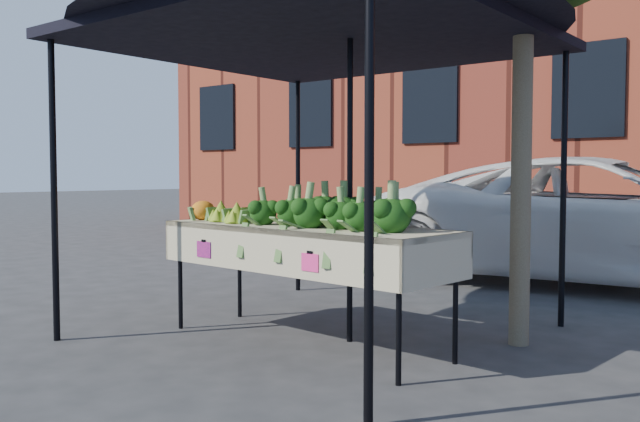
{
  "coord_description": "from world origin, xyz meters",
  "views": [
    {
      "loc": [
        3.04,
        -3.83,
        1.28
      ],
      "look_at": [
        -0.18,
        0.27,
        1.0
      ],
      "focal_mm": 38.07,
      "sensor_mm": 36.0,
      "label": 1
    }
  ],
  "objects_px": {
    "street_tree": "(523,55)",
    "table": "(304,285)",
    "canopy": "(320,163)",
    "vehicle": "(606,53)"
  },
  "relations": [
    {
      "from": "street_tree",
      "to": "table",
      "type": "bearing_deg",
      "value": -142.14
    },
    {
      "from": "canopy",
      "to": "vehicle",
      "type": "height_order",
      "value": "vehicle"
    },
    {
      "from": "canopy",
      "to": "vehicle",
      "type": "bearing_deg",
      "value": 75.09
    },
    {
      "from": "table",
      "to": "vehicle",
      "type": "height_order",
      "value": "vehicle"
    },
    {
      "from": "vehicle",
      "to": "street_tree",
      "type": "relative_size",
      "value": 1.24
    },
    {
      "from": "table",
      "to": "vehicle",
      "type": "xyz_separation_m",
      "value": [
        0.93,
        4.36,
        2.23
      ]
    },
    {
      "from": "table",
      "to": "canopy",
      "type": "bearing_deg",
      "value": 109.41
    },
    {
      "from": "table",
      "to": "canopy",
      "type": "height_order",
      "value": "canopy"
    },
    {
      "from": "street_tree",
      "to": "canopy",
      "type": "bearing_deg",
      "value": -155.93
    },
    {
      "from": "canopy",
      "to": "street_tree",
      "type": "height_order",
      "value": "street_tree"
    }
  ]
}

